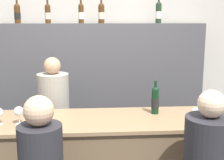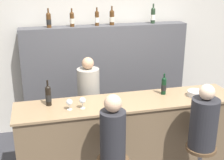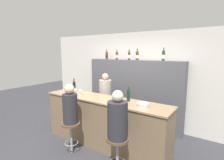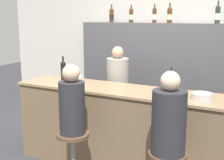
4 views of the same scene
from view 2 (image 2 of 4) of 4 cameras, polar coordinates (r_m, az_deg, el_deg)
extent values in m
cube|color=beige|center=(5.47, -1.71, 4.77)|extent=(6.40, 0.05, 2.60)
cube|color=brown|center=(4.35, 2.88, -10.51)|extent=(2.90, 0.60, 1.04)
cube|color=#997A56|center=(4.11, 3.01, -4.06)|extent=(2.94, 0.64, 0.03)
cube|color=#4C4C51|center=(5.37, -1.16, 0.26)|extent=(2.76, 0.28, 1.84)
cylinder|color=black|center=(4.02, -11.56, -3.05)|extent=(0.07, 0.07, 0.23)
cylinder|color=black|center=(4.02, -11.55, -3.20)|extent=(0.07, 0.07, 0.09)
sphere|color=black|center=(3.97, -11.67, -1.54)|extent=(0.07, 0.07, 0.07)
cylinder|color=black|center=(3.95, -11.73, -0.71)|extent=(0.02, 0.02, 0.09)
cylinder|color=black|center=(4.34, 9.44, -1.24)|extent=(0.07, 0.07, 0.21)
cylinder|color=black|center=(4.35, 9.43, -1.37)|extent=(0.07, 0.07, 0.09)
sphere|color=black|center=(4.31, 9.52, 0.08)|extent=(0.07, 0.07, 0.07)
cylinder|color=black|center=(4.29, 9.55, 0.71)|extent=(0.02, 0.02, 0.07)
cylinder|color=#4C2D14|center=(5.01, -11.49, 10.49)|extent=(0.07, 0.07, 0.20)
cylinder|color=black|center=(5.01, -11.48, 10.38)|extent=(0.08, 0.08, 0.08)
sphere|color=#4C2D14|center=(5.00, -11.56, 11.60)|extent=(0.07, 0.07, 0.07)
cylinder|color=#4C2D14|center=(4.99, -11.61, 12.25)|extent=(0.02, 0.02, 0.09)
cylinder|color=#4C2D14|center=(5.04, -7.32, 10.77)|extent=(0.07, 0.07, 0.20)
cylinder|color=beige|center=(5.04, -7.31, 10.66)|extent=(0.07, 0.07, 0.08)
sphere|color=#4C2D14|center=(5.02, -7.37, 11.89)|extent=(0.07, 0.07, 0.07)
cylinder|color=#4C2D14|center=(5.02, -7.39, 12.46)|extent=(0.02, 0.02, 0.07)
cylinder|color=#4C2D14|center=(5.10, -2.77, 11.05)|extent=(0.06, 0.06, 0.20)
cylinder|color=white|center=(5.10, -2.77, 10.93)|extent=(0.07, 0.07, 0.08)
sphere|color=#4C2D14|center=(5.08, -2.79, 12.19)|extent=(0.06, 0.06, 0.06)
cylinder|color=#4C2D14|center=(5.08, -2.80, 12.73)|extent=(0.02, 0.02, 0.07)
cylinder|color=#4C2D14|center=(5.15, -0.02, 11.15)|extent=(0.08, 0.08, 0.20)
cylinder|color=beige|center=(5.15, -0.02, 11.04)|extent=(0.08, 0.08, 0.08)
sphere|color=#4C2D14|center=(5.14, -0.02, 12.28)|extent=(0.08, 0.08, 0.08)
cylinder|color=#4C2D14|center=(5.13, -0.02, 12.92)|extent=(0.02, 0.02, 0.08)
cylinder|color=#233823|center=(5.36, 7.49, 11.43)|extent=(0.07, 0.07, 0.22)
cylinder|color=white|center=(5.36, 7.49, 11.31)|extent=(0.07, 0.07, 0.09)
sphere|color=#233823|center=(5.35, 7.55, 12.62)|extent=(0.07, 0.07, 0.07)
cylinder|color=#233823|center=(5.34, 7.58, 13.22)|extent=(0.02, 0.02, 0.08)
cylinder|color=silver|center=(3.89, -7.74, -5.36)|extent=(0.06, 0.06, 0.00)
cylinder|color=silver|center=(3.88, -7.76, -4.93)|extent=(0.01, 0.01, 0.06)
sphere|color=silver|center=(3.85, -7.81, -4.04)|extent=(0.08, 0.08, 0.08)
cylinder|color=silver|center=(3.91, -5.38, -5.14)|extent=(0.06, 0.06, 0.00)
cylinder|color=silver|center=(3.89, -5.39, -4.68)|extent=(0.01, 0.01, 0.07)
sphere|color=silver|center=(3.87, -5.42, -3.74)|extent=(0.08, 0.08, 0.08)
cylinder|color=#B7B7BC|center=(4.39, 15.07, -2.39)|extent=(0.22, 0.22, 0.07)
cylinder|color=brown|center=(3.71, 0.16, -14.50)|extent=(0.38, 0.38, 0.04)
cylinder|color=#28282D|center=(3.54, 0.16, -10.20)|extent=(0.29, 0.29, 0.60)
sphere|color=#D8AD8C|center=(3.36, 0.17, -4.29)|extent=(0.20, 0.20, 0.20)
cylinder|color=brown|center=(4.08, 15.96, -11.84)|extent=(0.38, 0.38, 0.04)
cylinder|color=#28282D|center=(3.92, 16.41, -7.66)|extent=(0.33, 0.33, 0.63)
sphere|color=beige|center=(3.76, 17.00, -2.13)|extent=(0.19, 0.19, 0.19)
cylinder|color=gray|center=(4.74, -4.20, -5.76)|extent=(0.33, 0.33, 1.35)
sphere|color=tan|center=(4.47, -4.44, 3.08)|extent=(0.17, 0.17, 0.17)
camera|label=1|loc=(1.70, 28.30, -10.09)|focal=50.00mm
camera|label=3|loc=(3.46, 62.30, -1.86)|focal=28.00mm
camera|label=4|loc=(2.81, 67.78, -8.31)|focal=50.00mm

